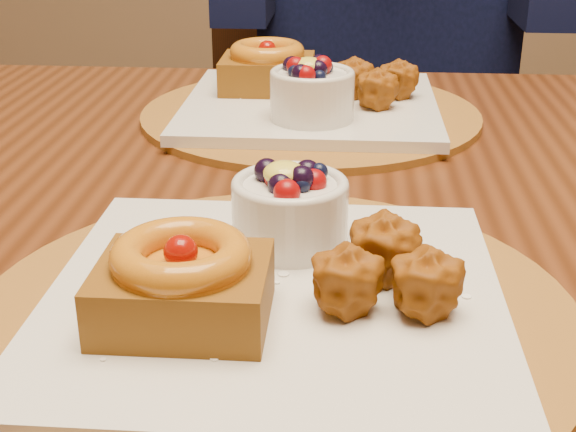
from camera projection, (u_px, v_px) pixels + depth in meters
The scene contains 4 objects.
dining_table at pixel (297, 267), 0.74m from camera, with size 1.60×0.90×0.76m.
place_setting_near at pixel (272, 285), 0.50m from camera, with size 0.38×0.38×0.08m.
place_setting_far at pixel (308, 98), 0.89m from camera, with size 0.38×0.38×0.08m.
chair_far at pixel (323, 129), 1.68m from camera, with size 0.52×0.52×0.92m.
Camera 1 is at (-0.05, -0.69, 1.01)m, focal length 50.00 mm.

